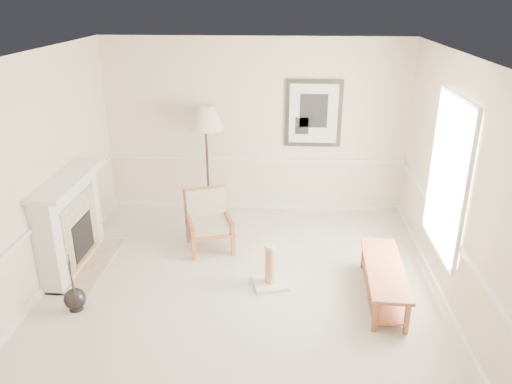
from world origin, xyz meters
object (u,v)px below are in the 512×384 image
floor_lamp (206,121)px  bench (384,277)px  floor_vase (75,299)px  armchair (208,217)px  scratching_post (270,273)px

floor_lamp → bench: floor_lamp is taller
floor_lamp → floor_vase: bearing=-112.7°
armchair → floor_lamp: (-0.17, 1.10, 1.18)m
bench → scratching_post: bearing=172.7°
armchair → scratching_post: size_ratio=1.46×
floor_vase → bench: 3.73m
floor_vase → bench: size_ratio=0.49×
armchair → floor_lamp: bearing=79.9°
armchair → bench: armchair is taller
bench → scratching_post: 1.42m
floor_vase → floor_lamp: 3.39m
floor_lamp → bench: bearing=-42.5°
armchair → floor_lamp: size_ratio=0.46×
floor_vase → bench: floor_vase is taller
armchair → scratching_post: armchair is taller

